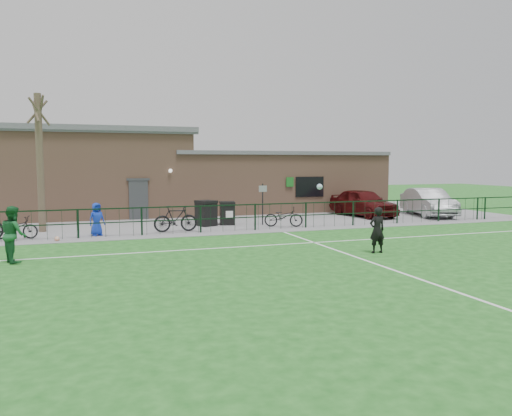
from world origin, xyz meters
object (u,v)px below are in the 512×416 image
object	(u,v)px
wheelie_bin_left	(227,214)
ball_ground	(57,239)
sign_post	(263,204)
spectator_child	(97,219)
bicycle_e	(283,217)
bicycle_c	(15,228)
car_silver	(428,202)
car_maroon	(363,203)
bicycle_d	(176,219)
bare_tree	(40,164)
wheelie_bin_right	(206,214)
outfield_player	(14,234)

from	to	relation	value
wheelie_bin_left	ball_ground	bearing A→B (deg)	-149.11
sign_post	spectator_child	xyz separation A→B (m)	(-7.71, -1.11, -0.32)
bicycle_e	ball_ground	bearing A→B (deg)	119.48
sign_post	bicycle_c	distance (m)	10.85
sign_post	car_silver	world-z (taller)	sign_post
sign_post	car_silver	distance (m)	10.38
car_maroon	ball_ground	size ratio (longest dim) A/B	23.11
bicycle_c	bicycle_e	bearing A→B (deg)	-78.35
sign_post	bicycle_c	xyz separation A→B (m)	(-10.79, -0.98, -0.55)
car_maroon	spectator_child	world-z (taller)	car_maroon
car_silver	ball_ground	world-z (taller)	car_silver
bicycle_d	ball_ground	size ratio (longest dim) A/B	9.68
car_maroon	bicycle_c	bearing A→B (deg)	-178.47
car_maroon	bare_tree	bearing A→B (deg)	175.59
bare_tree	wheelie_bin_right	distance (m)	7.66
bare_tree	wheelie_bin_left	distance (m)	8.70
sign_post	outfield_player	xyz separation A→B (m)	(-10.25, -5.98, -0.15)
bicycle_c	spectator_child	world-z (taller)	spectator_child
wheelie_bin_right	bicycle_c	world-z (taller)	wheelie_bin_right
spectator_child	wheelie_bin_right	bearing A→B (deg)	-5.95
bicycle_e	spectator_child	world-z (taller)	spectator_child
bare_tree	sign_post	xyz separation A→B (m)	(9.94, -0.90, -1.98)
sign_post	ball_ground	size ratio (longest dim) A/B	10.16
bicycle_c	outfield_player	size ratio (longest dim) A/B	0.99
bicycle_d	sign_post	bearing A→B (deg)	-77.56
outfield_player	bicycle_c	bearing A→B (deg)	-14.29
bare_tree	bicycle_c	size ratio (longest dim) A/B	3.50
wheelie_bin_left	outfield_player	world-z (taller)	outfield_player
outfield_player	ball_ground	distance (m)	4.13
wheelie_bin_left	ball_ground	distance (m)	8.11
bicycle_c	bicycle_e	xyz separation A→B (m)	(11.49, 0.01, 0.02)
wheelie_bin_right	bicycle_c	distance (m)	8.26
bicycle_c	ball_ground	size ratio (longest dim) A/B	8.72
sign_post	bicycle_c	size ratio (longest dim) A/B	1.17
wheelie_bin_right	outfield_player	bearing A→B (deg)	-161.24
bicycle_e	car_silver	bearing A→B (deg)	-56.07
bare_tree	bicycle_e	size ratio (longest dim) A/B	3.33
bare_tree	bicycle_d	world-z (taller)	bare_tree
wheelie_bin_right	bicycle_d	world-z (taller)	bicycle_d
wheelie_bin_right	bicycle_e	world-z (taller)	wheelie_bin_right
spectator_child	outfield_player	world-z (taller)	outfield_player
bare_tree	bicycle_c	xyz separation A→B (m)	(-0.86, -1.88, -2.53)
bare_tree	spectator_child	bearing A→B (deg)	-42.04
car_silver	ball_ground	distance (m)	19.79
bicycle_c	bare_tree	bearing A→B (deg)	-12.93
sign_post	car_silver	xyz separation A→B (m)	(10.34, 0.85, -0.22)
spectator_child	outfield_player	size ratio (longest dim) A/B	0.79
bicycle_d	outfield_player	distance (m)	7.65
wheelie_bin_left	bare_tree	bearing A→B (deg)	-170.33
bicycle_c	car_silver	bearing A→B (deg)	-73.46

